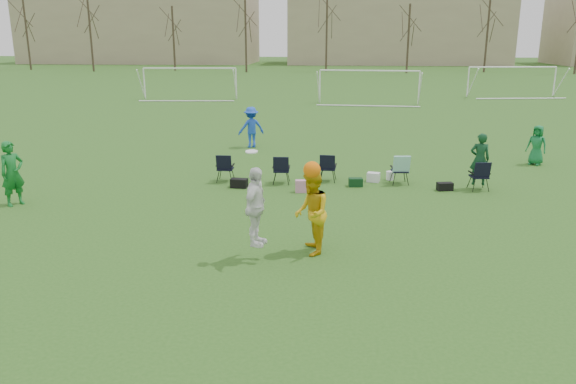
# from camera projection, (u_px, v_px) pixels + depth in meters

# --- Properties ---
(ground) EXTENTS (260.00, 260.00, 0.00)m
(ground) POSITION_uv_depth(u_px,v_px,m) (250.00, 282.00, 11.44)
(ground) COLOR #2A571B
(ground) RESTS_ON ground
(fielder_green_near) EXTENTS (0.76, 0.84, 1.92)m
(fielder_green_near) POSITION_uv_depth(u_px,v_px,m) (12.00, 173.00, 16.43)
(fielder_green_near) COLOR #136B26
(fielder_green_near) RESTS_ON ground
(fielder_blue) EXTENTS (1.35, 1.12, 1.81)m
(fielder_blue) POSITION_uv_depth(u_px,v_px,m) (251.00, 127.00, 25.10)
(fielder_blue) COLOR blue
(fielder_blue) RESTS_ON ground
(fielder_green_far) EXTENTS (0.90, 0.85, 1.54)m
(fielder_green_far) POSITION_uv_depth(u_px,v_px,m) (537.00, 145.00, 21.73)
(fielder_green_far) COLOR #136E35
(fielder_green_far) RESTS_ON ground
(center_contest) EXTENTS (1.94, 1.63, 2.49)m
(center_contest) POSITION_uv_depth(u_px,v_px,m) (292.00, 210.00, 12.53)
(center_contest) COLOR white
(center_contest) RESTS_ON ground
(sideline_setup) EXTENTS (9.06, 2.16, 1.85)m
(sideline_setup) POSITION_uv_depth(u_px,v_px,m) (365.00, 169.00, 18.78)
(sideline_setup) COLOR #103D20
(sideline_setup) RESTS_ON ground
(goal_left) EXTENTS (7.39, 0.76, 2.46)m
(goal_left) POSITION_uv_depth(u_px,v_px,m) (190.00, 74.00, 44.39)
(goal_left) COLOR white
(goal_left) RESTS_ON ground
(goal_mid) EXTENTS (7.40, 0.63, 2.46)m
(goal_mid) POSITION_uv_depth(u_px,v_px,m) (369.00, 77.00, 41.31)
(goal_mid) COLOR white
(goal_mid) RESTS_ON ground
(goal_right) EXTENTS (7.35, 1.14, 2.46)m
(goal_right) POSITION_uv_depth(u_px,v_px,m) (512.00, 73.00, 46.06)
(goal_right) COLOR white
(goal_right) RESTS_ON ground
(tree_line) EXTENTS (110.28, 3.28, 11.40)m
(tree_line) POSITION_uv_depth(u_px,v_px,m) (328.00, 34.00, 77.10)
(tree_line) COLOR #382B21
(tree_line) RESTS_ON ground
(building_row) EXTENTS (126.00, 16.00, 13.00)m
(building_row) POSITION_uv_depth(u_px,v_px,m) (367.00, 30.00, 101.42)
(building_row) COLOR tan
(building_row) RESTS_ON ground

